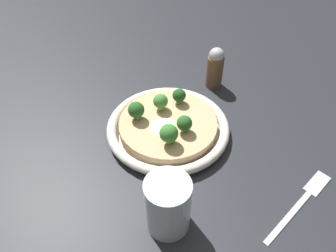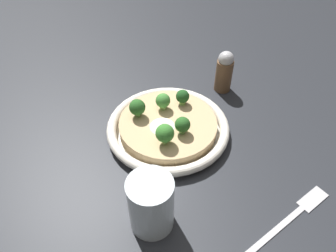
# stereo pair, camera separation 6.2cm
# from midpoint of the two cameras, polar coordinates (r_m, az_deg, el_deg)

# --- Properties ---
(ground_plane) EXTENTS (6.00, 6.00, 0.00)m
(ground_plane) POSITION_cam_midpoint_polar(r_m,az_deg,el_deg) (0.70, 2.53, -1.27)
(ground_plane) COLOR #23262B
(risotto_bowl) EXTENTS (0.26, 0.26, 0.03)m
(risotto_bowl) POSITION_cam_midpoint_polar(r_m,az_deg,el_deg) (0.69, 2.57, -0.33)
(risotto_bowl) COLOR silver
(risotto_bowl) RESTS_ON ground_plane
(cheese_sprinkle) EXTENTS (0.05, 0.05, 0.01)m
(cheese_sprinkle) POSITION_cam_midpoint_polar(r_m,az_deg,el_deg) (0.66, 1.47, 0.28)
(cheese_sprinkle) COLOR white
(cheese_sprinkle) RESTS_ON risotto_bowl
(broccoli_back_right) EXTENTS (0.03, 0.03, 0.03)m
(broccoli_back_right) POSITION_cam_midpoint_polar(r_m,az_deg,el_deg) (0.71, 5.06, 4.99)
(broccoli_back_right) COLOR #759E4C
(broccoli_back_right) RESTS_ON risotto_bowl
(broccoli_front_left) EXTENTS (0.03, 0.03, 0.04)m
(broccoli_front_left) POSITION_cam_midpoint_polar(r_m,az_deg,el_deg) (0.64, 5.30, 0.07)
(broccoli_front_left) COLOR #668E47
(broccoli_front_left) RESTS_ON risotto_bowl
(broccoli_back_left) EXTENTS (0.03, 0.03, 0.04)m
(broccoli_back_left) POSITION_cam_midpoint_polar(r_m,az_deg,el_deg) (0.67, -2.77, 3.13)
(broccoli_back_left) COLOR #759E4C
(broccoli_back_left) RESTS_ON risotto_bowl
(broccoli_back) EXTENTS (0.03, 0.03, 0.04)m
(broccoli_back) POSITION_cam_midpoint_polar(r_m,az_deg,el_deg) (0.69, 1.67, 4.27)
(broccoli_back) COLOR #84A856
(broccoli_back) RESTS_ON risotto_bowl
(broccoli_left) EXTENTS (0.04, 0.04, 0.04)m
(broccoli_left) POSITION_cam_midpoint_polar(r_m,az_deg,el_deg) (0.62, 2.32, -1.44)
(broccoli_left) COLOR #84A856
(broccoli_left) RESTS_ON risotto_bowl
(drinking_glass) EXTENTS (0.07, 0.07, 0.11)m
(drinking_glass) POSITION_cam_midpoint_polar(r_m,az_deg,el_deg) (0.53, 0.44, -13.60)
(drinking_glass) COLOR silver
(drinking_glass) RESTS_ON ground_plane
(fork_utensil) EXTENTS (0.20, 0.07, 0.00)m
(fork_utensil) POSITION_cam_midpoint_polar(r_m,az_deg,el_deg) (0.63, 24.14, -13.81)
(fork_utensil) COLOR #B7B7BC
(fork_utensil) RESTS_ON ground_plane
(pepper_shaker) EXTENTS (0.04, 0.04, 0.10)m
(pepper_shaker) POSITION_cam_midpoint_polar(r_m,az_deg,el_deg) (0.80, 12.00, 9.22)
(pepper_shaker) COLOR brown
(pepper_shaker) RESTS_ON ground_plane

